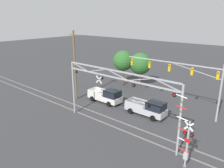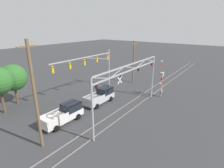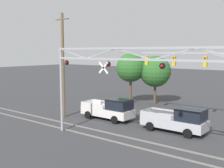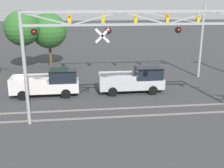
# 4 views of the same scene
# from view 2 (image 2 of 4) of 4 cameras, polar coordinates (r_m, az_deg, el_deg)

# --- Properties ---
(rail_track_near) EXTENTS (80.00, 0.08, 0.10)m
(rail_track_near) POSITION_cam_2_polar(r_m,az_deg,el_deg) (23.88, 4.96, -9.41)
(rail_track_near) COLOR gray
(rail_track_near) RESTS_ON ground_plane
(rail_track_far) EXTENTS (80.00, 0.08, 0.10)m
(rail_track_far) POSITION_cam_2_polar(r_m,az_deg,el_deg) (24.56, 2.07, -8.51)
(rail_track_far) COLOR gray
(rail_track_far) RESTS_ON ground_plane
(crossing_gantry) EXTENTS (14.30, 0.26, 6.81)m
(crossing_gantry) POSITION_cam_2_polar(r_m,az_deg,el_deg) (21.84, 5.93, 1.97)
(crossing_gantry) COLOR #9EA0A5
(crossing_gantry) RESTS_ON ground_plane
(crossing_signal_mast) EXTENTS (1.77, 0.35, 6.22)m
(crossing_signal_mast) POSITION_cam_2_polar(r_m,az_deg,el_deg) (29.37, 15.89, -0.07)
(crossing_signal_mast) COLOR #9EA0A5
(crossing_signal_mast) RESTS_ON ground_plane
(traffic_signal_span) EXTENTS (13.06, 0.39, 7.00)m
(traffic_signal_span) POSITION_cam_2_polar(r_m,az_deg,el_deg) (30.24, -5.58, 6.70)
(traffic_signal_span) COLOR #9EA0A5
(traffic_signal_span) RESTS_ON ground_plane
(pickup_truck_lead) EXTENTS (5.30, 2.18, 2.09)m
(pickup_truck_lead) POSITION_cam_2_polar(r_m,az_deg,el_deg) (26.73, -3.68, -3.95)
(pickup_truck_lead) COLOR #B7B7BC
(pickup_truck_lead) RESTS_ON ground_plane
(pickup_truck_following) EXTENTS (5.31, 2.18, 2.09)m
(pickup_truck_following) POSITION_cam_2_polar(r_m,az_deg,el_deg) (22.34, -15.19, -9.39)
(pickup_truck_following) COLOR silver
(pickup_truck_following) RESTS_ON ground_plane
(utility_pole_left) EXTENTS (1.80, 0.28, 10.23)m
(utility_pole_left) POSITION_cam_2_polar(r_m,az_deg,el_deg) (16.91, -23.84, -3.75)
(utility_pole_left) COLOR brown
(utility_pole_left) RESTS_ON ground_plane
(utility_pole_right) EXTENTS (1.80, 0.28, 8.43)m
(utility_pole_right) POSITION_cam_2_polar(r_m,az_deg,el_deg) (35.35, 7.03, 7.25)
(utility_pole_right) COLOR brown
(utility_pole_right) RESTS_ON ground_plane
(background_tree_beyond_span) EXTENTS (3.89, 3.89, 6.01)m
(background_tree_beyond_span) POSITION_cam_2_polar(r_m,az_deg,el_deg) (29.05, -29.62, 1.81)
(background_tree_beyond_span) COLOR brown
(background_tree_beyond_span) RESTS_ON ground_plane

